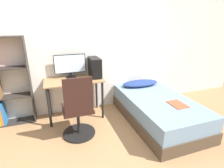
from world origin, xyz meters
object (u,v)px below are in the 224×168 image
(monitor, at_px, (70,65))
(keyboard, at_px, (74,81))
(pc_tower, at_px, (95,67))
(bed, at_px, (157,109))
(bookshelf, at_px, (2,86))
(office_chair, at_px, (78,114))

(monitor, height_order, keyboard, monitor)
(monitor, distance_m, pc_tower, 0.47)
(bed, distance_m, keyboard, 1.62)
(monitor, xyz_separation_m, pc_tower, (0.45, -0.11, -0.06))
(keyboard, height_order, pc_tower, pc_tower)
(bed, xyz_separation_m, keyboard, (-1.42, 0.56, 0.54))
(bookshelf, distance_m, pc_tower, 1.65)
(bed, distance_m, pc_tower, 1.42)
(office_chair, relative_size, monitor, 1.79)
(pc_tower, bearing_deg, bed, -36.12)
(keyboard, bearing_deg, pc_tower, 21.60)
(office_chair, bearing_deg, keyboard, 85.97)
(bookshelf, height_order, monitor, bookshelf)
(bed, bearing_deg, keyboard, 158.63)
(monitor, bearing_deg, bed, -30.14)
(bookshelf, relative_size, pc_tower, 3.84)
(bookshelf, bearing_deg, bed, -17.39)
(pc_tower, bearing_deg, keyboard, -158.40)
(office_chair, height_order, pc_tower, pc_tower)
(office_chair, xyz_separation_m, pc_tower, (0.47, 0.73, 0.54))
(monitor, relative_size, keyboard, 1.49)
(bookshelf, relative_size, bed, 0.82)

